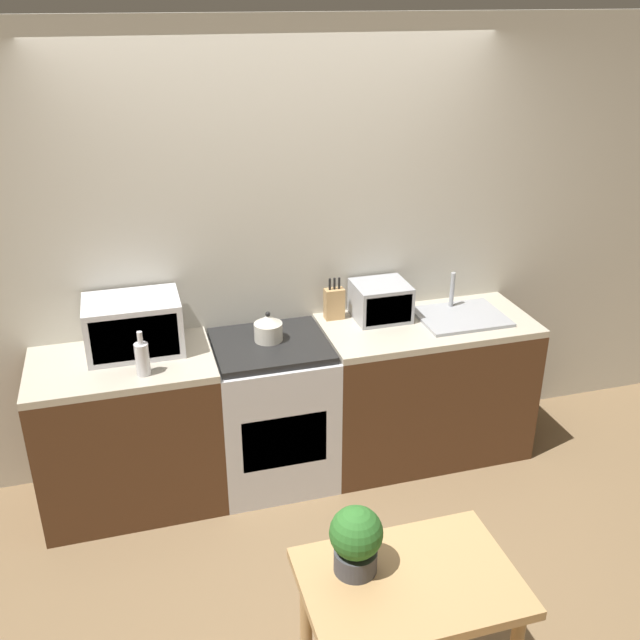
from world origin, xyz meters
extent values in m
plane|color=brown|center=(0.00, 0.00, 0.00)|extent=(16.00, 16.00, 0.00)
cube|color=beige|center=(0.00, 1.15, 1.30)|extent=(10.00, 0.06, 2.60)
cube|color=#4C2D19|center=(-0.96, 0.81, 0.43)|extent=(0.98, 0.62, 0.86)
cube|color=#B7AD99|center=(-0.96, 0.81, 0.88)|extent=(0.98, 0.62, 0.04)
cube|color=#4C2D19|center=(0.82, 0.81, 0.43)|extent=(1.26, 0.62, 0.86)
cube|color=#B7AD99|center=(0.82, 0.81, 0.88)|extent=(1.26, 0.62, 0.04)
cube|color=silver|center=(-0.14, 0.81, 0.43)|extent=(0.66, 0.62, 0.86)
cube|color=black|center=(-0.14, 0.81, 0.88)|extent=(0.64, 0.57, 0.04)
cube|color=black|center=(-0.14, 0.51, 0.43)|extent=(0.48, 0.02, 0.32)
cylinder|color=beige|center=(-0.15, 0.84, 0.95)|extent=(0.16, 0.16, 0.10)
cone|color=beige|center=(-0.15, 0.84, 1.03)|extent=(0.15, 0.15, 0.05)
sphere|color=black|center=(-0.15, 0.84, 1.06)|extent=(0.03, 0.03, 0.03)
cube|color=silver|center=(-0.87, 0.92, 1.05)|extent=(0.51, 0.35, 0.30)
cube|color=black|center=(-0.87, 0.75, 1.05)|extent=(0.45, 0.01, 0.24)
cylinder|color=silver|center=(-0.85, 0.63, 0.99)|extent=(0.07, 0.07, 0.18)
cylinder|color=silver|center=(-0.85, 0.63, 1.11)|extent=(0.03, 0.03, 0.07)
cube|color=tan|center=(0.30, 1.02, 0.99)|extent=(0.12, 0.07, 0.19)
cylinder|color=black|center=(0.27, 1.02, 1.12)|extent=(0.01, 0.01, 0.07)
cylinder|color=black|center=(0.30, 1.02, 1.12)|extent=(0.01, 0.01, 0.07)
cylinder|color=black|center=(0.33, 1.02, 1.12)|extent=(0.01, 0.01, 0.07)
cube|color=#999BA0|center=(0.57, 0.96, 1.01)|extent=(0.32, 0.29, 0.22)
cube|color=black|center=(0.57, 0.82, 1.01)|extent=(0.28, 0.01, 0.18)
cube|color=#999BA0|center=(1.03, 0.81, 0.91)|extent=(0.51, 0.41, 0.02)
cylinder|color=#999BA0|center=(1.03, 0.95, 1.03)|extent=(0.03, 0.03, 0.22)
cube|color=tan|center=(0.01, -0.89, 0.70)|extent=(0.80, 0.56, 0.04)
cylinder|color=tan|center=(-0.34, -0.67, 0.34)|extent=(0.05, 0.05, 0.68)
cylinder|color=tan|center=(0.35, -0.67, 0.34)|extent=(0.05, 0.05, 0.68)
cylinder|color=#424247|center=(-0.17, -0.79, 0.77)|extent=(0.16, 0.16, 0.09)
sphere|color=#2D6B28|center=(-0.17, -0.79, 0.90)|extent=(0.20, 0.20, 0.20)
camera|label=1|loc=(-0.86, -2.71, 2.70)|focal=40.00mm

